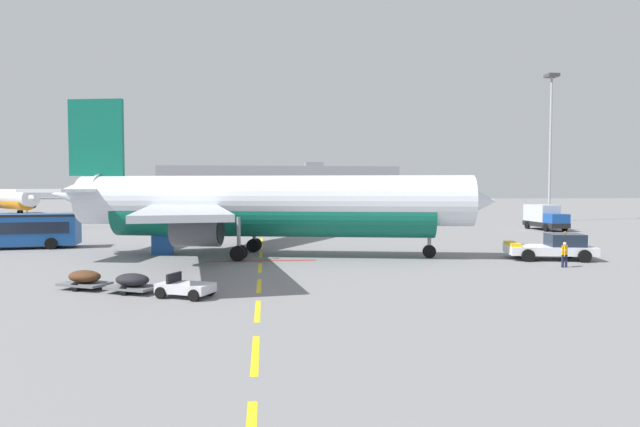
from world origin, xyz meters
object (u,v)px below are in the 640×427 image
at_px(pushback_tug, 553,247).
at_px(ground_crew_worker, 565,253).
at_px(airliner_foreground, 265,205).
at_px(apron_shuttle_bus, 3,229).
at_px(uld_cargo_container, 163,244).
at_px(apron_light_mast_far, 551,129).
at_px(baggage_train, 133,283).
at_px(airliner_mid_left, 9,199).
at_px(catering_truck, 545,217).

xyz_separation_m(pushback_tug, ground_crew_worker, (-1.33, -3.73, 0.05)).
height_order(airliner_foreground, ground_crew_worker, airliner_foreground).
relative_size(apron_shuttle_bus, uld_cargo_container, 7.13).
relative_size(ground_crew_worker, apron_light_mast_far, 0.07).
xyz_separation_m(airliner_foreground, apron_shuttle_bus, (-22.42, 7.17, -2.20)).
xyz_separation_m(baggage_train, ground_crew_worker, (26.27, 5.72, 0.43)).
relative_size(pushback_tug, uld_cargo_container, 3.75).
height_order(apron_shuttle_bus, baggage_train, apron_shuttle_bus).
relative_size(pushback_tug, ground_crew_worker, 3.84).
height_order(airliner_foreground, airliner_mid_left, airliner_foreground).
xyz_separation_m(airliner_foreground, catering_truck, (34.95, 21.85, -2.30)).
distance_m(airliner_mid_left, apron_shuttle_bus, 65.16).
height_order(catering_truck, apron_light_mast_far, apron_light_mast_far).
distance_m(baggage_train, ground_crew_worker, 26.89).
xyz_separation_m(uld_cargo_container, apron_light_mast_far, (53.15, 36.29, 13.75)).
height_order(pushback_tug, airliner_mid_left, airliner_mid_left).
bearing_deg(apron_shuttle_bus, pushback_tug, -14.63).
bearing_deg(apron_light_mast_far, airliner_mid_left, 163.41).
xyz_separation_m(airliner_mid_left, uld_cargo_container, (40.99, -64.34, -2.42)).
bearing_deg(airliner_foreground, ground_crew_worker, -21.84).
bearing_deg(pushback_tug, ground_crew_worker, -109.64).
bearing_deg(uld_cargo_container, catering_truck, 24.46).
bearing_deg(pushback_tug, airliner_foreground, 168.79).
relative_size(ground_crew_worker, uld_cargo_container, 0.98).
height_order(airliner_mid_left, apron_shuttle_bus, airliner_mid_left).
bearing_deg(apron_shuttle_bus, ground_crew_worker, -19.68).
height_order(airliner_mid_left, uld_cargo_container, airliner_mid_left).
height_order(airliner_foreground, uld_cargo_container, airliner_foreground).
xyz_separation_m(pushback_tug, airliner_mid_left, (-70.10, 70.77, 2.32)).
distance_m(pushback_tug, catering_truck, 29.52).
relative_size(pushback_tug, catering_truck, 0.92).
xyz_separation_m(airliner_foreground, apron_light_mast_far, (45.05, 38.55, 10.60)).
height_order(pushback_tug, baggage_train, pushback_tug).
relative_size(apron_shuttle_bus, baggage_train, 1.46).
distance_m(airliner_foreground, baggage_train, 15.50).
relative_size(baggage_train, apron_light_mast_far, 0.36).
xyz_separation_m(catering_truck, uld_cargo_container, (-43.05, -19.58, -0.85)).
xyz_separation_m(ground_crew_worker, uld_cargo_container, (-27.78, 10.15, -0.15)).
bearing_deg(ground_crew_worker, airliner_mid_left, 132.71).
distance_m(airliner_mid_left, catering_truck, 95.23).
distance_m(pushback_tug, baggage_train, 29.17).
bearing_deg(catering_truck, ground_crew_worker, -117.18).
bearing_deg(apron_light_mast_far, uld_cargo_container, -145.67).
distance_m(airliner_foreground, ground_crew_worker, 21.41).
xyz_separation_m(apron_shuttle_bus, ground_crew_worker, (42.10, -15.06, -0.80)).
bearing_deg(uld_cargo_container, apron_shuttle_bus, 161.09).
relative_size(uld_cargo_container, apron_light_mast_far, 0.07).
bearing_deg(apron_light_mast_far, catering_truck, -121.14).
distance_m(uld_cargo_container, apron_light_mast_far, 65.81).
distance_m(airliner_mid_left, apron_light_mast_far, 98.88).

